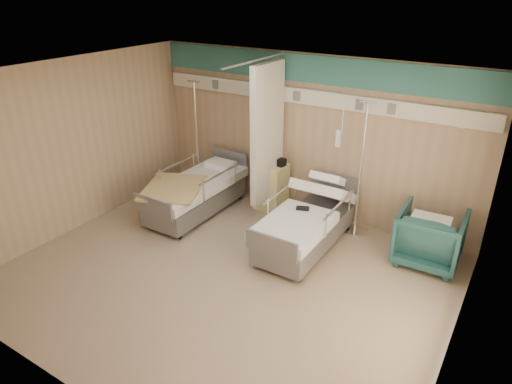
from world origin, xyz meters
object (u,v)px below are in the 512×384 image
bedside_cabinet (271,187)px  iv_stand_left (199,172)px  bed_right (305,229)px  visitor_armchair (430,237)px  iv_stand_right (357,207)px  bed_left (196,197)px

bedside_cabinet → iv_stand_left: (-1.53, -0.20, 0.03)m
bed_right → iv_stand_left: bearing=165.3°
bed_right → iv_stand_left: 2.77m
visitor_armchair → iv_stand_left: (-4.42, 0.11, 0.03)m
bed_right → bedside_cabinet: size_ratio=2.54×
bed_right → iv_stand_left: size_ratio=0.97×
bedside_cabinet → visitor_armchair: 2.91m
bed_right → iv_stand_right: 1.02m
iv_stand_left → iv_stand_right: bearing=3.2°
visitor_armchair → iv_stand_right: size_ratio=0.42×
bed_left → iv_stand_right: bearing=18.1°
bedside_cabinet → iv_stand_left: iv_stand_left is taller
bedside_cabinet → visitor_armchair: bedside_cabinet is taller
iv_stand_right → iv_stand_left: bearing=-176.8°
bed_left → iv_stand_left: size_ratio=0.97×
bed_left → iv_stand_left: bearing=124.4°
bed_right → bedside_cabinet: (-1.15, 0.90, 0.11)m
visitor_armchair → iv_stand_left: size_ratio=0.42×
bedside_cabinet → iv_stand_right: bearing=-0.6°
iv_stand_left → visitor_armchair: bearing=-1.5°
bed_right → iv_stand_right: bearing=60.4°
iv_stand_right → visitor_armchair: bearing=-13.3°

